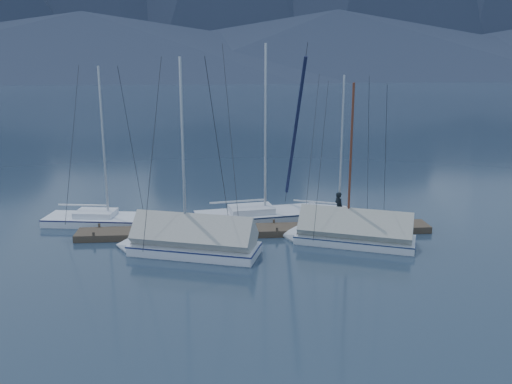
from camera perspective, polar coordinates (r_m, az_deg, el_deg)
The scene contains 9 objects.
ground at distance 25.95m, azimuth 0.37°, elevation -5.78°, with size 1000.00×1000.00×0.00m, color #162333.
dock at distance 27.80m, azimuth 0.00°, elevation -4.19°, with size 18.00×1.50×0.54m.
mooring_posts at distance 27.69m, azimuth -1.03°, elevation -3.74°, with size 15.12×1.52×0.35m.
sailboat_open_left at distance 30.27m, azimuth -14.37°, elevation -3.02°, with size 7.19×3.23×9.22m.
sailboat_open_mid at distance 30.22m, azimuth 1.98°, elevation -2.56°, with size 8.17×3.72×10.46m.
sailboat_open_right at distance 30.24m, azimuth 9.58°, elevation -2.80°, with size 6.80×4.13×8.71m.
sailboat_covered_near at distance 26.72m, azimuth 9.31°, elevation -4.42°, with size 6.82×4.29×8.52m.
sailboat_covered_far at distance 25.22m, azimuth -7.68°, elevation -5.35°, with size 7.21×4.11×9.70m.
person at distance 28.60m, azimuth 8.70°, elevation -1.62°, with size 0.60×0.40×1.66m, color black.
Camera 1 is at (-2.19, -24.35, 8.70)m, focal length 38.00 mm.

